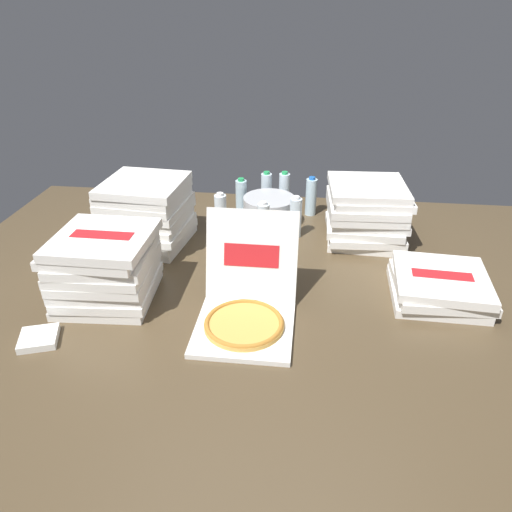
# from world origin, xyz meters

# --- Properties ---
(ground_plane) EXTENTS (3.20, 2.40, 0.02)m
(ground_plane) POSITION_xyz_m (0.00, 0.00, -0.01)
(ground_plane) COLOR #4C3D28
(open_pizza_box) EXTENTS (0.40, 0.52, 0.41)m
(open_pizza_box) POSITION_xyz_m (-0.01, -0.21, 0.08)
(open_pizza_box) COLOR white
(open_pizza_box) RESTS_ON ground_plane
(pizza_stack_left_mid) EXTENTS (0.46, 0.46, 0.36)m
(pizza_stack_left_mid) POSITION_xyz_m (-0.63, 0.43, 0.18)
(pizza_stack_left_mid) COLOR white
(pizza_stack_left_mid) RESTS_ON ground_plane
(pizza_stack_left_near) EXTENTS (0.43, 0.43, 0.12)m
(pizza_stack_left_near) POSITION_xyz_m (0.83, 0.06, 0.06)
(pizza_stack_left_near) COLOR white
(pizza_stack_left_near) RESTS_ON ground_plane
(pizza_stack_center_far) EXTENTS (0.44, 0.44, 0.32)m
(pizza_stack_center_far) POSITION_xyz_m (0.54, 0.62, 0.16)
(pizza_stack_center_far) COLOR white
(pizza_stack_center_far) RESTS_ON ground_plane
(pizza_stack_right_mid) EXTENTS (0.44, 0.44, 0.32)m
(pizza_stack_right_mid) POSITION_xyz_m (-0.64, -0.11, 0.16)
(pizza_stack_right_mid) COLOR white
(pizza_stack_right_mid) RESTS_ON ground_plane
(ice_bucket) EXTENTS (0.30, 0.30, 0.17)m
(ice_bucket) POSITION_xyz_m (0.00, 0.74, 0.09)
(ice_bucket) COLOR #B7BABF
(ice_bucket) RESTS_ON ground_plane
(water_bottle_0) EXTENTS (0.07, 0.07, 0.24)m
(water_bottle_0) POSITION_xyz_m (-0.18, 0.85, 0.12)
(water_bottle_0) COLOR silver
(water_bottle_0) RESTS_ON ground_plane
(water_bottle_1) EXTENTS (0.07, 0.07, 0.24)m
(water_bottle_1) POSITION_xyz_m (-0.01, 0.51, 0.12)
(water_bottle_1) COLOR white
(water_bottle_1) RESTS_ON ground_plane
(water_bottle_2) EXTENTS (0.07, 0.07, 0.24)m
(water_bottle_2) POSITION_xyz_m (0.07, 1.00, 0.12)
(water_bottle_2) COLOR silver
(water_bottle_2) RESTS_ON ground_plane
(water_bottle_3) EXTENTS (0.07, 0.07, 0.24)m
(water_bottle_3) POSITION_xyz_m (-0.04, 0.99, 0.12)
(water_bottle_3) COLOR silver
(water_bottle_3) RESTS_ON ground_plane
(water_bottle_4) EXTENTS (0.07, 0.07, 0.24)m
(water_bottle_4) POSITION_xyz_m (0.24, 0.92, 0.12)
(water_bottle_4) COLOR silver
(water_bottle_4) RESTS_ON ground_plane
(water_bottle_5) EXTENTS (0.07, 0.07, 0.24)m
(water_bottle_5) POSITION_xyz_m (-0.26, 0.61, 0.12)
(water_bottle_5) COLOR white
(water_bottle_5) RESTS_ON ground_plane
(water_bottle_6) EXTENTS (0.07, 0.07, 0.24)m
(water_bottle_6) POSITION_xyz_m (0.16, 0.61, 0.12)
(water_bottle_6) COLOR silver
(water_bottle_6) RESTS_ON ground_plane
(napkin_pile) EXTENTS (0.18, 0.18, 0.03)m
(napkin_pile) POSITION_xyz_m (-0.81, -0.45, 0.02)
(napkin_pile) COLOR white
(napkin_pile) RESTS_ON ground_plane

